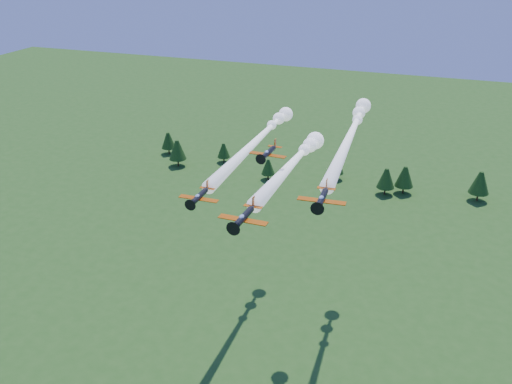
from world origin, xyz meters
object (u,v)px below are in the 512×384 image
(plane_left, at_px, (258,139))
(plane_slot, at_px, (268,153))
(plane_right, at_px, (351,134))
(plane_lead, at_px, (293,162))

(plane_left, bearing_deg, plane_slot, -67.29)
(plane_left, relative_size, plane_right, 0.98)
(plane_right, relative_size, plane_slot, 7.98)
(plane_left, distance_m, plane_slot, 26.79)
(plane_slot, bearing_deg, plane_left, 116.46)
(plane_left, bearing_deg, plane_lead, -54.50)
(plane_lead, xyz_separation_m, plane_left, (-13.66, 18.80, -3.15))
(plane_right, xyz_separation_m, plane_slot, (-10.93, -22.80, 2.49))
(plane_left, xyz_separation_m, plane_slot, (10.26, -23.91, 6.41))
(plane_lead, relative_size, plane_left, 0.75)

